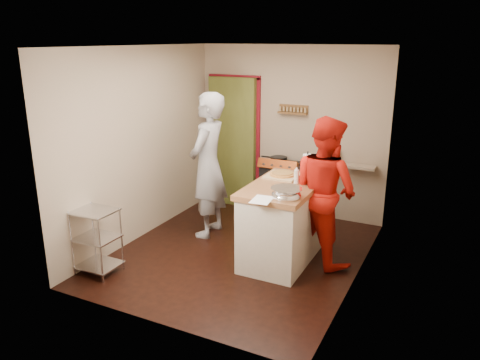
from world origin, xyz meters
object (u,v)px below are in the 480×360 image
at_px(wire_shelving, 96,238).
at_px(person_red, 325,191).
at_px(stove, 284,190).
at_px(island, 283,221).
at_px(person_stripe, 208,166).

relative_size(wire_shelving, person_red, 0.44).
bearing_deg(stove, person_red, -49.20).
distance_m(stove, person_red, 1.53).
bearing_deg(island, wire_shelving, -144.64).
height_order(island, person_stripe, person_stripe).
xyz_separation_m(stove, wire_shelving, (-1.33, -2.62, -0.01)).
relative_size(wire_shelving, person_stripe, 0.40).
bearing_deg(person_red, person_stripe, 27.95).
relative_size(stove, wire_shelving, 1.26).
relative_size(island, person_stripe, 0.72).
height_order(wire_shelving, person_stripe, person_stripe).
distance_m(person_stripe, person_red, 1.69).
height_order(stove, island, island).
bearing_deg(island, person_stripe, 166.47).
xyz_separation_m(wire_shelving, person_stripe, (0.60, 1.60, 0.57)).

